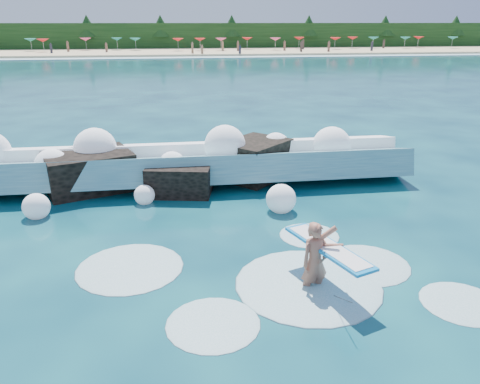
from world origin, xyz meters
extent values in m
plane|color=#072539|center=(0.00, 0.00, 0.00)|extent=(200.00, 200.00, 0.00)
cube|color=tan|center=(0.00, 78.00, 0.20)|extent=(140.00, 20.00, 0.40)
cube|color=silver|center=(0.00, 67.00, 0.04)|extent=(140.00, 5.00, 0.08)
cube|color=black|center=(0.00, 88.00, 2.50)|extent=(140.00, 4.00, 5.00)
cube|color=teal|center=(-1.45, 6.50, 0.47)|extent=(18.87, 2.87, 1.57)
cube|color=white|center=(-1.45, 7.30, 0.94)|extent=(18.87, 1.33, 0.73)
cube|color=black|center=(-2.98, 6.31, 0.51)|extent=(3.27, 2.88, 1.47)
cube|color=black|center=(0.02, 5.51, 0.40)|extent=(2.31, 1.95, 1.13)
cube|color=black|center=(2.72, 6.71, 0.56)|extent=(2.89, 2.88, 1.59)
imported|color=#A7654E|center=(2.68, -0.81, 0.58)|extent=(0.74, 0.58, 1.77)
cube|color=#0B7FC8|center=(2.96, -0.76, 0.89)|extent=(1.34, 2.47, 0.06)
cube|color=white|center=(2.96, -0.76, 0.90)|extent=(1.18, 2.25, 0.06)
cylinder|color=black|center=(2.86, -2.01, 0.45)|extent=(0.01, 0.91, 0.43)
sphere|color=white|center=(-4.11, 6.23, 0.88)|extent=(1.12, 1.12, 1.12)
sphere|color=white|center=(-2.80, 6.93, 1.20)|extent=(1.47, 1.47, 1.47)
sphere|color=white|center=(-0.22, 6.42, 0.69)|extent=(0.92, 0.92, 0.92)
sphere|color=white|center=(1.62, 6.47, 1.28)|extent=(1.44, 1.44, 1.44)
sphere|color=white|center=(3.60, 7.25, 0.97)|extent=(1.05, 1.05, 1.05)
sphere|color=white|center=(5.53, 6.68, 1.07)|extent=(1.40, 1.40, 1.40)
sphere|color=white|center=(-4.14, 4.02, 0.31)|extent=(0.78, 0.78, 0.78)
sphere|color=white|center=(-1.11, 4.72, 0.25)|extent=(0.64, 0.64, 0.64)
sphere|color=white|center=(2.94, 3.45, 0.38)|extent=(0.90, 0.90, 0.90)
ellipsoid|color=silver|center=(2.59, -0.70, 0.00)|extent=(3.18, 3.18, 0.16)
ellipsoid|color=silver|center=(0.44, -1.81, 0.00)|extent=(1.80, 1.80, 0.09)
ellipsoid|color=silver|center=(4.17, -0.04, 0.00)|extent=(2.05, 2.05, 0.10)
ellipsoid|color=silver|center=(-1.26, 0.58, 0.00)|extent=(2.46, 2.46, 0.12)
ellipsoid|color=silver|center=(3.31, 1.67, 0.00)|extent=(1.59, 1.59, 0.08)
ellipsoid|color=silver|center=(5.46, -1.84, 0.00)|extent=(1.66, 1.66, 0.08)
cone|color=#12766E|center=(-24.05, 80.76, 2.25)|extent=(2.00, 2.00, 0.50)
cone|color=red|center=(-21.41, 78.34, 2.25)|extent=(2.00, 2.00, 0.50)
cone|color=#D53E70|center=(-14.95, 82.05, 2.25)|extent=(2.00, 2.00, 0.50)
cone|color=#12766E|center=(-9.52, 82.46, 2.25)|extent=(2.00, 2.00, 0.50)
cone|color=#12766E|center=(-6.11, 80.79, 2.25)|extent=(2.00, 2.00, 0.50)
cone|color=red|center=(1.43, 78.24, 2.25)|extent=(2.00, 2.00, 0.50)
cone|color=red|center=(5.35, 78.58, 2.25)|extent=(2.00, 2.00, 0.50)
cone|color=#D53E70|center=(9.10, 78.38, 2.25)|extent=(2.00, 2.00, 0.50)
cone|color=red|center=(14.27, 81.04, 2.25)|extent=(2.00, 2.00, 0.50)
cone|color=#D53E70|center=(19.04, 78.31, 2.25)|extent=(2.00, 2.00, 0.50)
cone|color=red|center=(24.26, 81.24, 2.25)|extent=(2.00, 2.00, 0.50)
cone|color=red|center=(30.48, 78.70, 2.25)|extent=(2.00, 2.00, 0.50)
cone|color=red|center=(34.86, 81.32, 2.25)|extent=(2.00, 2.00, 0.50)
cone|color=#12766E|center=(38.52, 80.00, 2.25)|extent=(2.00, 2.00, 0.50)
cone|color=#12766E|center=(44.79, 79.61, 2.25)|extent=(2.00, 2.00, 0.50)
cone|color=red|center=(48.74, 81.96, 2.25)|extent=(2.00, 2.00, 0.50)
cone|color=#12766E|center=(54.36, 79.23, 2.25)|extent=(2.00, 2.00, 0.50)
cube|color=#3F332D|center=(-12.63, 71.30, 1.09)|extent=(0.35, 0.22, 1.37)
cube|color=#8C664C|center=(-5.33, 71.23, 1.08)|extent=(0.35, 0.22, 1.36)
cube|color=brown|center=(26.99, 71.67, 1.13)|extent=(0.35, 0.22, 1.46)
cube|color=#3F332D|center=(34.19, 76.70, 1.11)|extent=(0.35, 0.22, 1.43)
cube|color=#8C664C|center=(16.55, 69.60, 0.83)|extent=(0.35, 0.22, 1.50)
cube|color=#262633|center=(29.11, 73.28, 1.17)|extent=(0.35, 0.22, 1.55)
cube|color=brown|center=(46.72, 75.06, 1.20)|extent=(0.35, 0.22, 1.59)
cube|color=#3F332D|center=(11.10, 68.46, 0.84)|extent=(0.35, 0.22, 1.51)
cube|color=#8C664C|center=(4.20, 76.50, 1.15)|extent=(0.35, 0.22, 1.50)
cube|color=#262633|center=(-3.02, 69.16, 0.85)|extent=(0.35, 0.22, 1.55)
cube|color=brown|center=(19.31, 68.83, 0.78)|extent=(0.35, 0.22, 1.40)
cube|color=#8C664C|center=(-22.41, 72.80, 1.17)|extent=(0.35, 0.22, 1.54)
cube|color=#262633|center=(-2.01, 73.97, 1.11)|extent=(0.35, 0.22, 1.42)
cube|color=brown|center=(45.33, 73.34, 1.09)|extent=(0.35, 0.22, 1.37)
cube|color=brown|center=(-23.67, 75.68, 1.19)|extent=(0.35, 0.22, 1.58)
cube|color=#8C664C|center=(9.01, 73.41, 1.17)|extent=(0.35, 0.22, 1.54)
camera|label=1|loc=(-0.11, -9.17, 5.33)|focal=35.00mm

